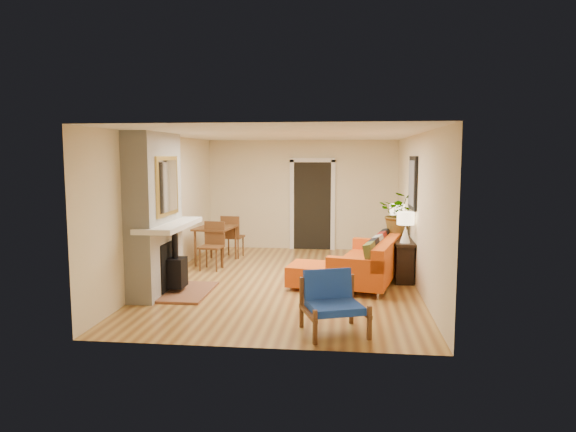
% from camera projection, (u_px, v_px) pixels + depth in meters
% --- Properties ---
extents(room_shell, '(6.50, 6.50, 6.50)m').
position_uv_depth(room_shell, '(326.00, 200.00, 11.58)').
color(room_shell, tan).
rests_on(room_shell, ground).
extents(fireplace, '(1.09, 1.68, 2.60)m').
position_uv_depth(fireplace, '(157.00, 217.00, 8.28)').
color(fireplace, white).
rests_on(fireplace, ground).
extents(sofa, '(1.40, 2.33, 0.86)m').
position_uv_depth(sofa, '(372.00, 262.00, 9.03)').
color(sofa, silver).
rests_on(sofa, ground).
extents(ottoman, '(0.90, 0.90, 0.40)m').
position_uv_depth(ottoman, '(313.00, 274.00, 8.74)').
color(ottoman, silver).
rests_on(ottoman, ground).
extents(blue_chair, '(0.93, 0.92, 0.77)m').
position_uv_depth(blue_chair, '(332.00, 299.00, 6.53)').
color(blue_chair, brown).
rests_on(blue_chair, ground).
extents(dining_table, '(0.87, 1.77, 0.94)m').
position_uv_depth(dining_table, '(219.00, 234.00, 10.68)').
color(dining_table, brown).
rests_on(dining_table, ground).
extents(console_table, '(0.34, 1.85, 0.72)m').
position_uv_depth(console_table, '(400.00, 244.00, 9.66)').
color(console_table, black).
rests_on(console_table, ground).
extents(lamp_near, '(0.30, 0.30, 0.54)m').
position_uv_depth(lamp_near, '(406.00, 224.00, 8.89)').
color(lamp_near, white).
rests_on(lamp_near, console_table).
extents(lamp_far, '(0.30, 0.30, 0.54)m').
position_uv_depth(lamp_far, '(397.00, 214.00, 10.37)').
color(lamp_far, white).
rests_on(lamp_far, console_table).
extents(houseplant, '(0.83, 0.75, 0.83)m').
position_uv_depth(houseplant, '(399.00, 213.00, 9.80)').
color(houseplant, '#1E5919').
rests_on(houseplant, console_table).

